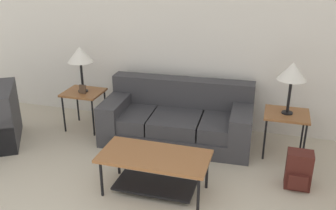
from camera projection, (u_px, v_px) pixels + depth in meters
The scene contains 9 objects.
wall_back at pixel (195, 41), 5.42m from camera, with size 8.88×0.06×2.60m.
couch at pixel (178, 120), 5.29m from camera, with size 2.10×1.05×0.82m.
coffee_table at pixel (155, 165), 4.08m from camera, with size 1.19×0.59×0.47m.
side_table_left at pixel (84, 95), 5.55m from camera, with size 0.56×0.49×0.59m.
side_table_right at pixel (286, 118), 4.80m from camera, with size 0.56×0.49×0.59m.
table_lamp_left at pixel (80, 55), 5.32m from camera, with size 0.36×0.36×0.67m.
table_lamp_right at pixel (292, 72), 4.57m from camera, with size 0.36×0.36×0.67m.
backpack at pixel (299, 170), 4.21m from camera, with size 0.28×0.28×0.44m.
picture_frame at pixel (83, 89), 5.43m from camera, with size 0.10×0.04×0.13m.
Camera 1 is at (1.13, -1.38, 2.49)m, focal length 40.00 mm.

